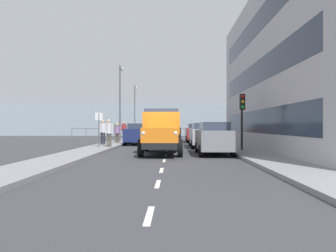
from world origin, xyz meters
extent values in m
plane|color=#38383D|center=(0.00, -7.54, 0.00)|extent=(80.00, 80.00, 0.00)
cube|color=gray|center=(-4.51, -7.54, 0.07)|extent=(2.05, 38.79, 0.15)
cube|color=gray|center=(4.51, -7.54, 0.07)|extent=(2.05, 38.79, 0.15)
cube|color=silver|center=(0.00, 9.85, 0.00)|extent=(0.12, 1.10, 0.01)
cube|color=silver|center=(0.00, 7.14, 0.00)|extent=(0.12, 1.10, 0.01)
cube|color=silver|center=(0.00, 4.78, 0.00)|extent=(0.12, 1.10, 0.01)
cube|color=silver|center=(0.00, 1.98, 0.00)|extent=(0.12, 1.10, 0.01)
cube|color=silver|center=(0.00, -0.27, 0.00)|extent=(0.12, 1.10, 0.01)
cube|color=silver|center=(0.00, -2.76, 0.00)|extent=(0.12, 1.10, 0.01)
cube|color=silver|center=(0.00, -5.60, 0.00)|extent=(0.12, 1.10, 0.01)
cube|color=silver|center=(0.00, -7.98, 0.00)|extent=(0.12, 1.10, 0.01)
cube|color=silver|center=(0.00, -10.71, 0.00)|extent=(0.12, 1.10, 0.01)
cube|color=silver|center=(0.00, -13.39, 0.00)|extent=(0.12, 1.10, 0.01)
cube|color=silver|center=(0.00, -15.65, 0.00)|extent=(0.12, 1.10, 0.01)
cube|color=silver|center=(0.00, -18.40, 0.00)|extent=(0.12, 1.10, 0.01)
cube|color=silver|center=(0.00, -21.01, 0.00)|extent=(0.12, 1.10, 0.01)
cube|color=silver|center=(0.00, -23.77, 0.00)|extent=(0.12, 1.10, 0.01)
cube|color=#B7B2B7|center=(-9.97, -3.71, 5.07)|extent=(8.88, 19.83, 10.13)
cube|color=#2D3847|center=(-5.56, -3.71, 1.80)|extent=(0.08, 16.85, 1.40)
cube|color=#2D3847|center=(-5.56, -3.71, 4.80)|extent=(0.08, 16.85, 1.40)
cube|color=#2D3847|center=(-5.56, -3.71, 7.80)|extent=(0.08, 16.85, 1.40)
cube|color=#84939E|center=(0.00, -29.94, 2.50)|extent=(80.00, 0.80, 5.00)
cylinder|color=#4C5156|center=(-14.00, -26.34, 0.60)|extent=(0.08, 0.08, 1.20)
cylinder|color=#4C5156|center=(-12.00, -26.34, 0.60)|extent=(0.08, 0.08, 1.20)
cylinder|color=#4C5156|center=(-10.00, -26.34, 0.60)|extent=(0.08, 0.08, 1.20)
cylinder|color=#4C5156|center=(-8.00, -26.34, 0.60)|extent=(0.08, 0.08, 1.20)
cylinder|color=#4C5156|center=(-6.00, -26.34, 0.60)|extent=(0.08, 0.08, 1.20)
cylinder|color=#4C5156|center=(-4.00, -26.34, 0.60)|extent=(0.08, 0.08, 1.20)
cylinder|color=#4C5156|center=(-2.00, -26.34, 0.60)|extent=(0.08, 0.08, 1.20)
cylinder|color=#4C5156|center=(0.00, -26.34, 0.60)|extent=(0.08, 0.08, 1.20)
cylinder|color=#4C5156|center=(2.00, -26.34, 0.60)|extent=(0.08, 0.08, 1.20)
cylinder|color=#4C5156|center=(4.00, -26.34, 0.60)|extent=(0.08, 0.08, 1.20)
cylinder|color=#4C5156|center=(6.00, -26.34, 0.60)|extent=(0.08, 0.08, 1.20)
cylinder|color=#4C5156|center=(8.00, -26.34, 0.60)|extent=(0.08, 0.08, 1.20)
cylinder|color=#4C5156|center=(10.00, -26.34, 0.60)|extent=(0.08, 0.08, 1.20)
cylinder|color=#4C5156|center=(12.00, -26.34, 0.60)|extent=(0.08, 0.08, 1.20)
cylinder|color=#4C5156|center=(14.00, -26.34, 0.60)|extent=(0.08, 0.08, 1.20)
cube|color=#4C5156|center=(0.00, -26.34, 1.12)|extent=(28.00, 0.08, 0.08)
cube|color=black|center=(0.23, -1.20, 0.60)|extent=(1.64, 5.60, 0.30)
cube|color=orange|center=(0.23, 0.65, 1.10)|extent=(1.72, 1.90, 0.70)
cube|color=silver|center=(0.23, 1.54, 1.07)|extent=(1.16, 0.08, 0.56)
sphere|color=white|center=(-0.50, 1.54, 1.20)|extent=(0.20, 0.20, 0.20)
sphere|color=white|center=(0.97, 1.54, 1.20)|extent=(0.20, 0.20, 0.20)
cube|color=orange|center=(0.23, -0.87, 1.67)|extent=(1.93, 1.34, 1.15)
cube|color=#2D3847|center=(0.23, -0.87, 2.15)|extent=(1.78, 1.23, 0.56)
cube|color=#2D2319|center=(0.23, -2.55, 0.83)|extent=(2.10, 2.80, 0.16)
cube|color=black|center=(-0.78, -2.55, 1.15)|extent=(0.08, 2.80, 0.56)
cube|color=black|center=(1.24, -2.55, 1.15)|extent=(0.08, 2.80, 0.56)
cylinder|color=black|center=(-0.74, 0.48, 0.45)|extent=(0.24, 0.90, 0.90)
cylinder|color=black|center=(1.20, 0.48, 0.45)|extent=(0.24, 0.90, 0.90)
cylinder|color=black|center=(-0.74, -2.74, 0.45)|extent=(0.24, 0.90, 0.90)
cylinder|color=black|center=(1.20, -2.74, 0.45)|extent=(0.24, 0.90, 0.90)
cube|color=slate|center=(-2.53, -0.75, 0.80)|extent=(1.66, 3.89, 1.00)
cube|color=#2D3847|center=(-2.53, -0.55, 1.51)|extent=(1.36, 2.14, 0.42)
cylinder|color=black|center=(-1.74, -1.95, 0.30)|extent=(0.18, 0.60, 0.60)
cylinder|color=black|center=(-3.32, -1.95, 0.30)|extent=(0.18, 0.60, 0.60)
cylinder|color=black|center=(-1.74, 0.45, 0.30)|extent=(0.18, 0.60, 0.60)
cylinder|color=black|center=(-3.32, 0.45, 0.30)|extent=(0.18, 0.60, 0.60)
cube|color=#B7BABF|center=(-2.53, -5.99, 0.80)|extent=(1.84, 4.42, 1.00)
cube|color=#2D3847|center=(-2.53, -5.79, 1.51)|extent=(1.51, 2.43, 0.42)
cylinder|color=black|center=(-1.66, -7.35, 0.30)|extent=(0.18, 0.60, 0.60)
cylinder|color=black|center=(-3.41, -7.35, 0.30)|extent=(0.18, 0.60, 0.60)
cylinder|color=black|center=(-1.66, -4.62, 0.30)|extent=(0.18, 0.60, 0.60)
cylinder|color=black|center=(-3.41, -4.62, 0.30)|extent=(0.18, 0.60, 0.60)
cube|color=#B21E1E|center=(-2.53, -12.29, 0.80)|extent=(1.85, 4.06, 1.00)
cube|color=#2D3847|center=(-2.53, -12.09, 1.51)|extent=(1.51, 2.23, 0.42)
cylinder|color=black|center=(-1.65, -13.55, 0.30)|extent=(0.18, 0.60, 0.60)
cylinder|color=black|center=(-3.41, -13.55, 0.30)|extent=(0.18, 0.60, 0.60)
cylinder|color=black|center=(-1.65, -11.04, 0.30)|extent=(0.18, 0.60, 0.60)
cylinder|color=black|center=(-3.41, -11.04, 0.30)|extent=(0.18, 0.60, 0.60)
cube|color=navy|center=(2.53, -9.25, 0.80)|extent=(1.73, 4.59, 1.00)
cube|color=#2D3847|center=(2.53, -9.45, 1.51)|extent=(1.42, 2.53, 0.42)
cylinder|color=black|center=(1.71, -7.82, 0.30)|extent=(0.18, 0.60, 0.60)
cylinder|color=black|center=(3.36, -7.82, 0.30)|extent=(0.18, 0.60, 0.60)
cylinder|color=black|center=(1.71, -10.67, 0.30)|extent=(0.18, 0.60, 0.60)
cylinder|color=black|center=(3.36, -10.67, 0.30)|extent=(0.18, 0.60, 0.60)
cube|color=#1E6670|center=(2.53, -15.49, 0.80)|extent=(1.79, 4.32, 1.00)
cube|color=#2D3847|center=(2.53, -15.69, 1.51)|extent=(1.47, 2.38, 0.42)
cylinder|color=black|center=(1.68, -14.15, 0.30)|extent=(0.18, 0.60, 0.60)
cylinder|color=black|center=(3.38, -14.15, 0.30)|extent=(0.18, 0.60, 0.60)
cylinder|color=black|center=(1.68, -16.83, 0.30)|extent=(0.18, 0.60, 0.60)
cylinder|color=black|center=(3.38, -16.83, 0.30)|extent=(0.18, 0.60, 0.60)
cube|color=white|center=(2.53, -21.16, 0.80)|extent=(1.74, 4.66, 1.00)
cube|color=#2D3847|center=(2.53, -21.36, 1.51)|extent=(1.42, 2.56, 0.42)
cylinder|color=black|center=(1.71, -19.72, 0.30)|extent=(0.18, 0.60, 0.60)
cylinder|color=black|center=(3.36, -19.72, 0.30)|extent=(0.18, 0.60, 0.60)
cylinder|color=black|center=(1.71, -22.61, 0.30)|extent=(0.18, 0.60, 0.60)
cylinder|color=black|center=(3.36, -22.61, 0.30)|extent=(0.18, 0.60, 0.60)
cylinder|color=#4C473D|center=(3.76, -4.40, 0.59)|extent=(0.14, 0.14, 0.88)
cylinder|color=#4C473D|center=(3.94, -4.40, 0.59)|extent=(0.14, 0.14, 0.88)
cylinder|color=silver|center=(3.85, -4.40, 1.38)|extent=(0.34, 0.34, 0.70)
cylinder|color=silver|center=(3.63, -4.40, 1.34)|extent=(0.09, 0.09, 0.64)
cylinder|color=silver|center=(4.07, -4.40, 1.34)|extent=(0.09, 0.09, 0.64)
sphere|color=tan|center=(3.85, -4.40, 1.84)|extent=(0.24, 0.24, 0.24)
cylinder|color=black|center=(4.74, -6.81, 0.59)|extent=(0.14, 0.14, 0.89)
cylinder|color=black|center=(4.92, -6.81, 0.59)|extent=(0.14, 0.14, 0.89)
cylinder|color=silver|center=(4.83, -6.81, 1.39)|extent=(0.34, 0.34, 0.70)
cylinder|color=silver|center=(4.61, -6.81, 1.35)|extent=(0.09, 0.09, 0.65)
cylinder|color=silver|center=(5.05, -6.81, 1.35)|extent=(0.09, 0.09, 0.65)
sphere|color=tan|center=(4.83, -6.81, 1.86)|extent=(0.24, 0.24, 0.24)
cylinder|color=#4C473D|center=(4.08, -8.95, 0.53)|extent=(0.14, 0.14, 0.76)
cylinder|color=#4C473D|center=(4.26, -8.95, 0.53)|extent=(0.14, 0.14, 0.76)
cylinder|color=gray|center=(4.17, -8.95, 1.22)|extent=(0.34, 0.34, 0.61)
cylinder|color=gray|center=(3.95, -8.95, 1.19)|extent=(0.09, 0.09, 0.56)
cylinder|color=gray|center=(4.39, -8.95, 1.19)|extent=(0.09, 0.09, 0.56)
sphere|color=tan|center=(4.17, -8.95, 1.62)|extent=(0.21, 0.21, 0.21)
cylinder|color=#4C473D|center=(4.64, -11.62, 0.57)|extent=(0.14, 0.14, 0.84)
cylinder|color=#4C473D|center=(4.82, -11.62, 0.57)|extent=(0.14, 0.14, 0.84)
cylinder|color=#47724C|center=(4.73, -11.62, 1.32)|extent=(0.34, 0.34, 0.66)
cylinder|color=#47724C|center=(4.51, -11.62, 1.29)|extent=(0.09, 0.09, 0.61)
cylinder|color=#47724C|center=(4.95, -11.62, 1.29)|extent=(0.09, 0.09, 0.61)
sphere|color=tan|center=(4.73, -11.62, 1.77)|extent=(0.23, 0.23, 0.23)
cylinder|color=#4C473D|center=(4.44, -14.17, 0.59)|extent=(0.14, 0.14, 0.88)
cylinder|color=#4C473D|center=(4.62, -14.17, 0.59)|extent=(0.14, 0.14, 0.88)
cylinder|color=maroon|center=(4.53, -14.17, 1.38)|extent=(0.34, 0.34, 0.70)
cylinder|color=maroon|center=(4.31, -14.17, 1.35)|extent=(0.09, 0.09, 0.64)
cylinder|color=maroon|center=(4.75, -14.17, 1.35)|extent=(0.09, 0.09, 0.64)
sphere|color=tan|center=(4.53, -14.17, 1.85)|extent=(0.24, 0.24, 0.24)
cylinder|color=black|center=(-4.34, -2.10, 1.75)|extent=(0.12, 0.12, 3.20)
cube|color=black|center=(-4.34, -1.96, 2.90)|extent=(0.28, 0.24, 0.90)
sphere|color=red|center=(-4.34, -1.84, 3.20)|extent=(0.18, 0.18, 0.18)
sphere|color=orange|center=(-4.34, -1.84, 2.90)|extent=(0.18, 0.18, 0.18)
sphere|color=green|center=(-4.34, -1.84, 2.60)|extent=(0.18, 0.18, 0.18)
cylinder|color=#59595B|center=(4.35, -11.04, 3.52)|extent=(0.16, 0.16, 6.74)
cylinder|color=#59595B|center=(4.35, -11.49, 6.79)|extent=(0.10, 0.90, 0.10)
sphere|color=silver|center=(4.35, -11.94, 6.74)|extent=(0.32, 0.32, 0.32)
cylinder|color=#59595B|center=(4.33, -20.75, 3.30)|extent=(0.16, 0.16, 6.30)
cylinder|color=#59595B|center=(4.33, -21.20, 6.35)|extent=(0.10, 0.90, 0.10)
sphere|color=silver|center=(4.33, -21.65, 6.30)|extent=(0.32, 0.32, 0.32)
cylinder|color=#4C4C4C|center=(4.53, -4.44, 1.25)|extent=(0.07, 0.07, 2.20)
cube|color=silver|center=(4.53, -4.44, 2.15)|extent=(0.50, 0.04, 0.50)
camera|label=1|loc=(-0.42, 14.85, 1.53)|focal=31.37mm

